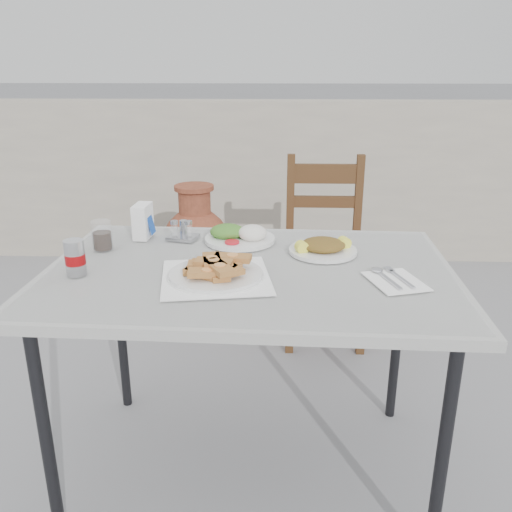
{
  "coord_description": "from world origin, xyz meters",
  "views": [
    {
      "loc": [
        -0.08,
        -1.63,
        1.46
      ],
      "look_at": [
        -0.14,
        0.1,
        0.84
      ],
      "focal_mm": 38.0,
      "sensor_mm": 36.0,
      "label": 1
    }
  ],
  "objects_px": {
    "pide_plate": "(216,268)",
    "soda_can": "(75,258)",
    "napkin_holder": "(143,221)",
    "salad_chopped_plate": "(323,247)",
    "cola_glass": "(102,237)",
    "condiment_caddy": "(183,232)",
    "salad_rice_plate": "(239,235)",
    "cafe_table": "(249,283)",
    "terracotta_urn": "(197,253)",
    "chair": "(325,247)"
  },
  "relations": [
    {
      "from": "pide_plate",
      "to": "soda_can",
      "type": "bearing_deg",
      "value": 178.8
    },
    {
      "from": "soda_can",
      "to": "napkin_holder",
      "type": "xyz_separation_m",
      "value": [
        0.12,
        0.4,
        0.01
      ]
    },
    {
      "from": "salad_chopped_plate",
      "to": "napkin_holder",
      "type": "bearing_deg",
      "value": 167.29
    },
    {
      "from": "cola_glass",
      "to": "napkin_holder",
      "type": "height_order",
      "value": "napkin_holder"
    },
    {
      "from": "pide_plate",
      "to": "cola_glass",
      "type": "distance_m",
      "value": 0.51
    },
    {
      "from": "napkin_holder",
      "to": "condiment_caddy",
      "type": "xyz_separation_m",
      "value": [
        0.15,
        -0.02,
        -0.04
      ]
    },
    {
      "from": "soda_can",
      "to": "condiment_caddy",
      "type": "xyz_separation_m",
      "value": [
        0.28,
        0.38,
        -0.03
      ]
    },
    {
      "from": "pide_plate",
      "to": "condiment_caddy",
      "type": "bearing_deg",
      "value": 113.43
    },
    {
      "from": "salad_rice_plate",
      "to": "napkin_holder",
      "type": "height_order",
      "value": "napkin_holder"
    },
    {
      "from": "pide_plate",
      "to": "salad_chopped_plate",
      "type": "xyz_separation_m",
      "value": [
        0.36,
        0.25,
        -0.01
      ]
    },
    {
      "from": "cafe_table",
      "to": "pide_plate",
      "type": "distance_m",
      "value": 0.17
    },
    {
      "from": "cafe_table",
      "to": "condiment_caddy",
      "type": "relative_size",
      "value": 10.93
    },
    {
      "from": "soda_can",
      "to": "condiment_caddy",
      "type": "relative_size",
      "value": 0.91
    },
    {
      "from": "cafe_table",
      "to": "napkin_holder",
      "type": "distance_m",
      "value": 0.54
    },
    {
      "from": "salad_chopped_plate",
      "to": "cafe_table",
      "type": "bearing_deg",
      "value": -149.14
    },
    {
      "from": "soda_can",
      "to": "cafe_table",
      "type": "bearing_deg",
      "value": 9.23
    },
    {
      "from": "pide_plate",
      "to": "terracotta_urn",
      "type": "distance_m",
      "value": 1.62
    },
    {
      "from": "terracotta_urn",
      "to": "salad_rice_plate",
      "type": "bearing_deg",
      "value": -73.43
    },
    {
      "from": "cafe_table",
      "to": "napkin_holder",
      "type": "xyz_separation_m",
      "value": [
        -0.42,
        0.31,
        0.12
      ]
    },
    {
      "from": "cafe_table",
      "to": "terracotta_urn",
      "type": "xyz_separation_m",
      "value": [
        -0.39,
        1.42,
        -0.4
      ]
    },
    {
      "from": "cola_glass",
      "to": "terracotta_urn",
      "type": "bearing_deg",
      "value": 83.23
    },
    {
      "from": "cafe_table",
      "to": "cola_glass",
      "type": "relative_size",
      "value": 13.18
    },
    {
      "from": "cafe_table",
      "to": "condiment_caddy",
      "type": "bearing_deg",
      "value": 132.77
    },
    {
      "from": "cafe_table",
      "to": "napkin_holder",
      "type": "relative_size",
      "value": 10.54
    },
    {
      "from": "pide_plate",
      "to": "salad_rice_plate",
      "type": "bearing_deg",
      "value": 82.44
    },
    {
      "from": "cafe_table",
      "to": "soda_can",
      "type": "distance_m",
      "value": 0.57
    },
    {
      "from": "soda_can",
      "to": "cola_glass",
      "type": "relative_size",
      "value": 1.1
    },
    {
      "from": "cafe_table",
      "to": "chair",
      "type": "relative_size",
      "value": 1.39
    },
    {
      "from": "condiment_caddy",
      "to": "terracotta_urn",
      "type": "relative_size",
      "value": 0.16
    },
    {
      "from": "salad_rice_plate",
      "to": "cola_glass",
      "type": "xyz_separation_m",
      "value": [
        -0.49,
        -0.11,
        0.02
      ]
    },
    {
      "from": "cafe_table",
      "to": "cola_glass",
      "type": "bearing_deg",
      "value": 163.01
    },
    {
      "from": "napkin_holder",
      "to": "chair",
      "type": "distance_m",
      "value": 1.19
    },
    {
      "from": "pide_plate",
      "to": "salad_rice_plate",
      "type": "height_order",
      "value": "pide_plate"
    },
    {
      "from": "pide_plate",
      "to": "chair",
      "type": "xyz_separation_m",
      "value": [
        0.46,
        1.22,
        -0.34
      ]
    },
    {
      "from": "soda_can",
      "to": "chair",
      "type": "relative_size",
      "value": 0.12
    },
    {
      "from": "napkin_holder",
      "to": "terracotta_urn",
      "type": "distance_m",
      "value": 1.23
    },
    {
      "from": "condiment_caddy",
      "to": "salad_chopped_plate",
      "type": "bearing_deg",
      "value": -14.67
    },
    {
      "from": "condiment_caddy",
      "to": "terracotta_urn",
      "type": "height_order",
      "value": "condiment_caddy"
    },
    {
      "from": "salad_chopped_plate",
      "to": "terracotta_urn",
      "type": "height_order",
      "value": "salad_chopped_plate"
    },
    {
      "from": "pide_plate",
      "to": "terracotta_urn",
      "type": "bearing_deg",
      "value": 100.87
    },
    {
      "from": "salad_chopped_plate",
      "to": "terracotta_urn",
      "type": "bearing_deg",
      "value": 117.13
    },
    {
      "from": "cafe_table",
      "to": "salad_chopped_plate",
      "type": "xyz_separation_m",
      "value": [
        0.26,
        0.15,
        0.08
      ]
    },
    {
      "from": "soda_can",
      "to": "condiment_caddy",
      "type": "bearing_deg",
      "value": 53.73
    },
    {
      "from": "cola_glass",
      "to": "chair",
      "type": "height_order",
      "value": "chair"
    },
    {
      "from": "terracotta_urn",
      "to": "cafe_table",
      "type": "bearing_deg",
      "value": -74.56
    },
    {
      "from": "cafe_table",
      "to": "chair",
      "type": "bearing_deg",
      "value": 72.31
    },
    {
      "from": "cafe_table",
      "to": "soda_can",
      "type": "bearing_deg",
      "value": -170.77
    },
    {
      "from": "cola_glass",
      "to": "napkin_holder",
      "type": "xyz_separation_m",
      "value": [
        0.12,
        0.14,
        0.02
      ]
    },
    {
      "from": "soda_can",
      "to": "cola_glass",
      "type": "height_order",
      "value": "soda_can"
    },
    {
      "from": "cafe_table",
      "to": "pide_plate",
      "type": "bearing_deg",
      "value": -135.59
    }
  ]
}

